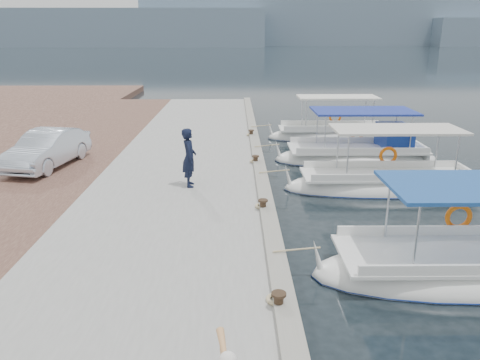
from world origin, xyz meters
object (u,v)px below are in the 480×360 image
fishing_caique_b (464,271)px  fishing_caique_d (358,157)px  fishing_caique_c (386,186)px  parked_car (47,149)px  fishing_caique_e (332,136)px  fisherman (189,158)px

fishing_caique_b → fishing_caique_d: 10.19m
fishing_caique_c → parked_car: size_ratio=1.76×
fishing_caique_c → fishing_caique_d: same height
fishing_caique_c → fishing_caique_e: size_ratio=1.08×
fishing_caique_c → fishing_caique_e: 8.42m
fishing_caique_b → parked_car: 14.57m
fishing_caique_e → fisherman: bearing=-125.2°
fishing_caique_b → parked_car: fishing_caique_b is taller
fishing_caique_b → fishing_caique_c: size_ratio=0.96×
fishing_caique_c → fisherman: size_ratio=3.79×
fishing_caique_b → parked_car: size_ratio=1.69×
fishing_caique_d → fisherman: (-6.91, -4.95, 1.28)m
fisherman → parked_car: size_ratio=0.46×
fishing_caique_b → fishing_caique_e: size_ratio=1.03×
fishing_caique_e → fisherman: size_ratio=3.52×
fishing_caique_b → fishing_caique_d: bearing=89.2°
fishing_caique_e → parked_car: 14.13m
fishing_caique_b → fishing_caique_e: 14.67m
fishing_caique_c → fishing_caique_e: (-0.27, 8.42, 0.00)m
fishing_caique_c → fishing_caique_d: 3.94m
fisherman → fishing_caique_d: bearing=-60.9°
fisherman → parked_car: (-5.58, 2.43, -0.28)m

